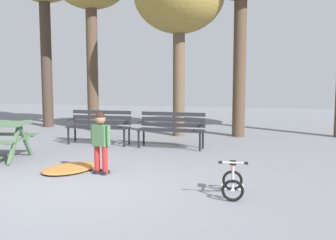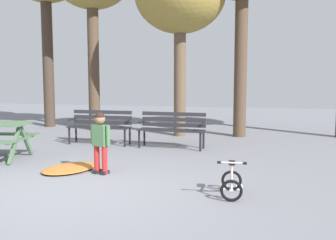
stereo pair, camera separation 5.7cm
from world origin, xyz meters
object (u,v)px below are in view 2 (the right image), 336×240
(park_bench_far_left, at_px, (101,124))
(kids_bicycle, at_px, (232,182))
(child_standing, at_px, (100,138))
(park_bench_left, at_px, (172,127))

(park_bench_far_left, bearing_deg, kids_bicycle, -44.63)
(park_bench_far_left, distance_m, child_standing, 3.15)
(park_bench_left, relative_size, kids_bicycle, 2.78)
(park_bench_far_left, relative_size, child_standing, 1.49)
(child_standing, distance_m, kids_bicycle, 2.45)
(park_bench_far_left, bearing_deg, child_standing, -65.47)
(child_standing, bearing_deg, kids_bicycle, -16.90)
(child_standing, relative_size, kids_bicycle, 1.84)
(park_bench_far_left, relative_size, park_bench_left, 0.99)
(park_bench_far_left, xyz_separation_m, child_standing, (1.31, -2.87, 0.12))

